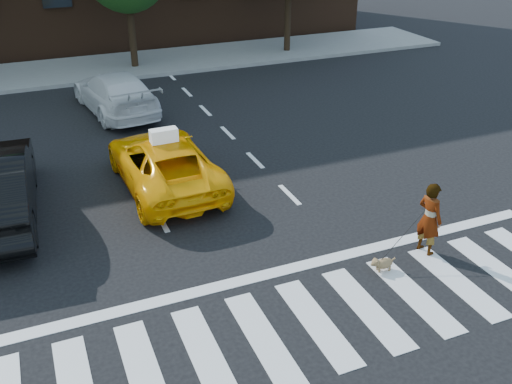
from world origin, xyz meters
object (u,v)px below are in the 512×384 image
(white_suv, at_px, (115,92))
(dog, at_px, (382,263))
(woman, at_px, (429,219))
(taxi, at_px, (164,163))

(white_suv, distance_m, dog, 11.59)
(dog, bearing_deg, woman, 18.16)
(taxi, bearing_deg, dog, 117.77)
(taxi, height_order, dog, taxi)
(white_suv, height_order, woman, woman)
(woman, xyz_separation_m, dog, (-1.20, -0.24, -0.61))
(white_suv, relative_size, woman, 2.98)
(taxi, xyz_separation_m, woman, (4.14, -4.95, 0.14))
(woman, bearing_deg, white_suv, 10.46)
(woman, relative_size, dog, 2.95)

